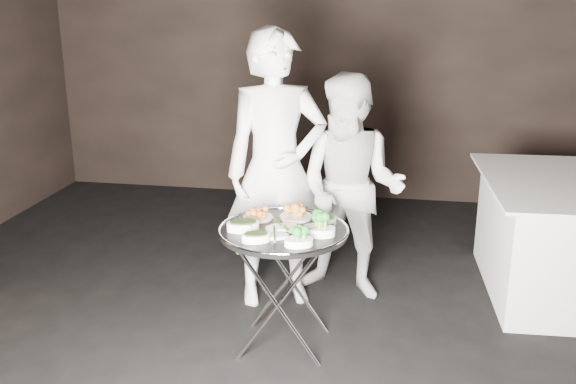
% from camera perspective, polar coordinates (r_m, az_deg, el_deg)
% --- Properties ---
extents(floor, '(6.00, 7.00, 0.05)m').
position_cam_1_polar(floor, '(3.80, -1.88, -16.58)').
color(floor, black).
rests_on(floor, ground).
extents(wall_back, '(6.00, 0.05, 3.00)m').
position_cam_1_polar(wall_back, '(6.66, 4.37, 12.20)').
color(wall_back, black).
rests_on(wall_back, floor).
extents(tray_stand, '(0.51, 0.43, 0.75)m').
position_cam_1_polar(tray_stand, '(3.89, -0.39, -8.11)').
color(tray_stand, silver).
rests_on(tray_stand, floor).
extents(serving_tray, '(0.77, 0.77, 0.04)m').
position_cam_1_polar(serving_tray, '(3.75, -0.40, -3.45)').
color(serving_tray, black).
rests_on(serving_tray, tray_stand).
extents(potato_plate_a, '(0.19, 0.19, 0.07)m').
position_cam_1_polar(potato_plate_a, '(3.91, -2.71, -1.98)').
color(potato_plate_a, beige).
rests_on(potato_plate_a, serving_tray).
extents(potato_plate_b, '(0.20, 0.20, 0.07)m').
position_cam_1_polar(potato_plate_b, '(3.92, 0.70, -1.91)').
color(potato_plate_b, beige).
rests_on(potato_plate_b, serving_tray).
extents(greens_bowl, '(0.12, 0.12, 0.07)m').
position_cam_1_polar(greens_bowl, '(3.82, 3.46, -2.46)').
color(greens_bowl, white).
rests_on(greens_bowl, serving_tray).
extents(asparagus_plate_a, '(0.22, 0.20, 0.04)m').
position_cam_1_polar(asparagus_plate_a, '(3.74, -0.60, -3.07)').
color(asparagus_plate_a, white).
rests_on(asparagus_plate_a, serving_tray).
extents(asparagus_plate_b, '(0.18, 0.12, 0.03)m').
position_cam_1_polar(asparagus_plate_b, '(3.62, -1.23, -3.84)').
color(asparagus_plate_b, white).
rests_on(asparagus_plate_b, serving_tray).
extents(spinach_bowl_a, '(0.22, 0.17, 0.08)m').
position_cam_1_polar(spinach_bowl_a, '(3.73, -4.02, -2.90)').
color(spinach_bowl_a, white).
rests_on(spinach_bowl_a, serving_tray).
extents(spinach_bowl_b, '(0.19, 0.16, 0.07)m').
position_cam_1_polar(spinach_bowl_b, '(3.57, -2.86, -3.93)').
color(spinach_bowl_b, white).
rests_on(spinach_bowl_b, serving_tray).
extents(broccoli_bowl_a, '(0.19, 0.14, 0.08)m').
position_cam_1_polar(broccoli_bowl_a, '(3.66, 2.79, -3.29)').
color(broccoli_bowl_a, white).
rests_on(broccoli_bowl_a, serving_tray).
extents(broccoli_bowl_b, '(0.19, 0.16, 0.07)m').
position_cam_1_polar(broccoli_bowl_b, '(3.50, 0.96, -4.32)').
color(broccoli_bowl_b, white).
rests_on(broccoli_bowl_b, serving_tray).
extents(serving_utensils, '(0.57, 0.41, 0.01)m').
position_cam_1_polar(serving_utensils, '(3.80, 0.03, -2.30)').
color(serving_utensils, silver).
rests_on(serving_utensils, serving_tray).
extents(waiter_left, '(0.81, 0.67, 1.89)m').
position_cam_1_polar(waiter_left, '(4.32, -1.04, 1.93)').
color(waiter_left, silver).
rests_on(waiter_left, floor).
extents(waiter_right, '(0.88, 0.75, 1.59)m').
position_cam_1_polar(waiter_right, '(4.45, 5.62, 0.29)').
color(waiter_right, silver).
rests_on(waiter_right, floor).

